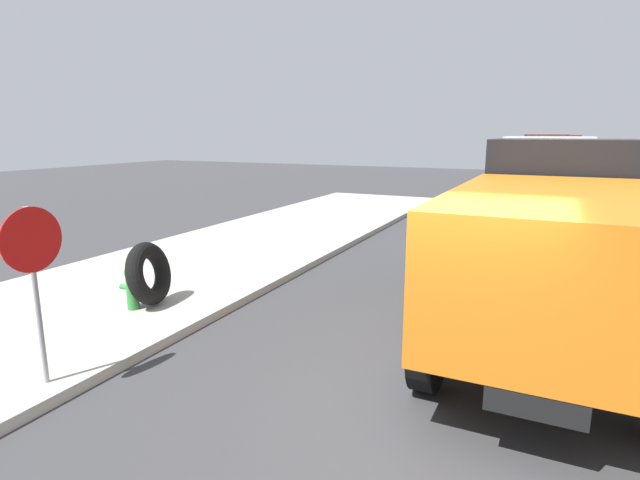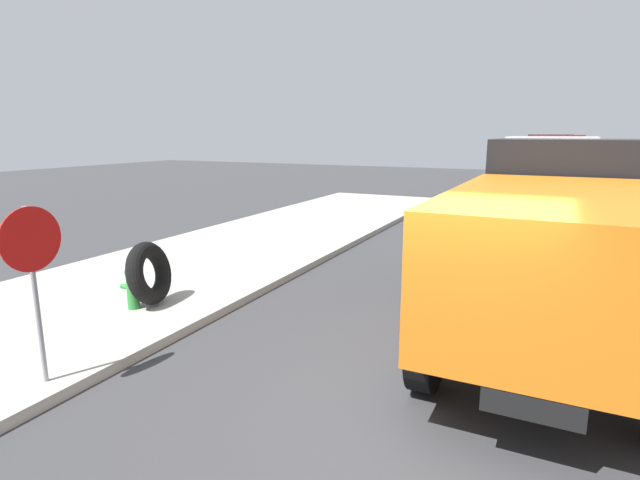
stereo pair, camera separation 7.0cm
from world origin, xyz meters
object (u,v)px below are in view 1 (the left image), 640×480
(dump_truck_gray, at_px, (548,176))
(dump_truck_green, at_px, (550,165))
(fire_hydrant, at_px, (132,286))
(dump_truck_red, at_px, (548,155))
(stop_sign, at_px, (34,263))
(loose_tire, at_px, (149,273))
(dump_truck_orange, at_px, (554,234))

(dump_truck_gray, xyz_separation_m, dump_truck_green, (6.80, 0.07, 0.00))
(fire_hydrant, relative_size, dump_truck_gray, 0.11)
(dump_truck_green, relative_size, dump_truck_red, 0.99)
(dump_truck_gray, height_order, dump_truck_red, same)
(stop_sign, bearing_deg, loose_tire, 18.61)
(dump_truck_red, bearing_deg, stop_sign, 172.17)
(fire_hydrant, height_order, dump_truck_gray, dump_truck_gray)
(dump_truck_gray, distance_m, dump_truck_red, 18.04)
(dump_truck_gray, bearing_deg, stop_sign, 162.24)
(dump_truck_red, bearing_deg, dump_truck_orange, -178.54)
(stop_sign, xyz_separation_m, dump_truck_red, (33.88, -4.66, -0.03))
(dump_truck_orange, bearing_deg, dump_truck_green, 1.28)
(dump_truck_orange, bearing_deg, stop_sign, 130.47)
(loose_tire, xyz_separation_m, dump_truck_red, (31.21, -5.55, 0.89))
(stop_sign, distance_m, dump_truck_gray, 16.64)
(dump_truck_gray, bearing_deg, loose_tire, 155.63)
(dump_truck_green, bearing_deg, dump_truck_orange, -178.72)
(dump_truck_orange, height_order, dump_truck_green, same)
(fire_hydrant, height_order, dump_truck_red, dump_truck_red)
(dump_truck_gray, height_order, dump_truck_green, same)
(dump_truck_orange, distance_m, dump_truck_gray, 11.24)
(loose_tire, bearing_deg, dump_truck_orange, -72.83)
(fire_hydrant, xyz_separation_m, dump_truck_green, (20.26, -6.02, 1.05))
(fire_hydrant, relative_size, dump_truck_green, 0.11)
(dump_truck_red, bearing_deg, dump_truck_gray, -178.67)
(dump_truck_orange, bearing_deg, loose_tire, 107.17)
(fire_hydrant, xyz_separation_m, dump_truck_gray, (13.46, -6.09, 1.05))
(dump_truck_orange, height_order, dump_truck_red, same)
(dump_truck_orange, relative_size, dump_truck_red, 0.99)
(loose_tire, bearing_deg, dump_truck_green, -16.44)
(dump_truck_green, bearing_deg, fire_hydrant, 163.46)
(stop_sign, height_order, dump_truck_gray, dump_truck_gray)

